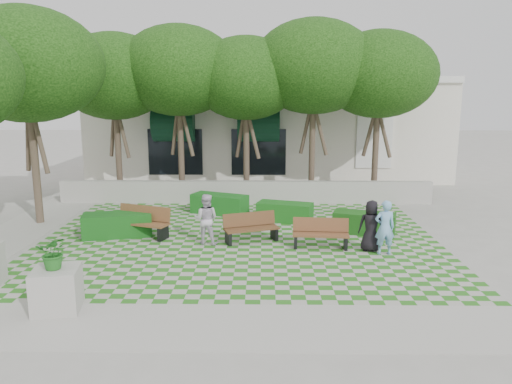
{
  "coord_description": "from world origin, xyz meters",
  "views": [
    {
      "loc": [
        0.72,
        -13.6,
        4.45
      ],
      "look_at": [
        0.5,
        1.5,
        1.4
      ],
      "focal_mm": 35.0,
      "sensor_mm": 36.0,
      "label": 1
    }
  ],
  "objects_px": {
    "bench_mid": "(251,228)",
    "hedge_east": "(364,223)",
    "hedge_west": "(118,225)",
    "person_white": "(206,219)",
    "hedge_midright": "(285,212)",
    "person_dark": "(371,226)",
    "hedge_midleft": "(220,204)",
    "person_blue": "(385,228)",
    "bench_east": "(321,234)",
    "planter_front": "(56,280)",
    "bench_west": "(142,222)"
  },
  "relations": [
    {
      "from": "hedge_west",
      "to": "planter_front",
      "type": "relative_size",
      "value": 1.3
    },
    {
      "from": "hedge_midleft",
      "to": "person_blue",
      "type": "bearing_deg",
      "value": -43.0
    },
    {
      "from": "hedge_midright",
      "to": "person_blue",
      "type": "relative_size",
      "value": 1.23
    },
    {
      "from": "person_dark",
      "to": "bench_mid",
      "type": "bearing_deg",
      "value": -2.36
    },
    {
      "from": "hedge_midright",
      "to": "person_white",
      "type": "bearing_deg",
      "value": -132.63
    },
    {
      "from": "person_dark",
      "to": "hedge_midright",
      "type": "bearing_deg",
      "value": -43.24
    },
    {
      "from": "hedge_east",
      "to": "planter_front",
      "type": "bearing_deg",
      "value": -141.95
    },
    {
      "from": "hedge_midright",
      "to": "hedge_midleft",
      "type": "height_order",
      "value": "hedge_midleft"
    },
    {
      "from": "hedge_midleft",
      "to": "bench_west",
      "type": "bearing_deg",
      "value": -125.6
    },
    {
      "from": "hedge_midright",
      "to": "person_blue",
      "type": "height_order",
      "value": "person_blue"
    },
    {
      "from": "hedge_midleft",
      "to": "person_blue",
      "type": "distance_m",
      "value": 6.81
    },
    {
      "from": "bench_west",
      "to": "hedge_west",
      "type": "height_order",
      "value": "bench_west"
    },
    {
      "from": "person_dark",
      "to": "hedge_midleft",
      "type": "bearing_deg",
      "value": -31.19
    },
    {
      "from": "bench_west",
      "to": "hedge_east",
      "type": "bearing_deg",
      "value": 25.02
    },
    {
      "from": "bench_east",
      "to": "hedge_midright",
      "type": "height_order",
      "value": "bench_east"
    },
    {
      "from": "hedge_midright",
      "to": "hedge_midleft",
      "type": "bearing_deg",
      "value": 155.71
    },
    {
      "from": "person_blue",
      "to": "bench_mid",
      "type": "bearing_deg",
      "value": -20.79
    },
    {
      "from": "bench_mid",
      "to": "person_white",
      "type": "xyz_separation_m",
      "value": [
        -1.32,
        -0.25,
        0.34
      ]
    },
    {
      "from": "bench_mid",
      "to": "hedge_midright",
      "type": "relative_size",
      "value": 0.92
    },
    {
      "from": "hedge_midleft",
      "to": "hedge_west",
      "type": "distance_m",
      "value": 4.18
    },
    {
      "from": "hedge_midright",
      "to": "planter_front",
      "type": "xyz_separation_m",
      "value": [
        -5.01,
        -7.3,
        0.32
      ]
    },
    {
      "from": "bench_mid",
      "to": "hedge_midright",
      "type": "bearing_deg",
      "value": 44.61
    },
    {
      "from": "person_blue",
      "to": "person_white",
      "type": "distance_m",
      "value": 5.13
    },
    {
      "from": "hedge_west",
      "to": "person_white",
      "type": "relative_size",
      "value": 1.38
    },
    {
      "from": "bench_west",
      "to": "person_blue",
      "type": "height_order",
      "value": "person_blue"
    },
    {
      "from": "bench_east",
      "to": "person_dark",
      "type": "distance_m",
      "value": 1.45
    },
    {
      "from": "bench_east",
      "to": "person_dark",
      "type": "xyz_separation_m",
      "value": [
        1.38,
        -0.29,
        0.32
      ]
    },
    {
      "from": "bench_east",
      "to": "bench_mid",
      "type": "height_order",
      "value": "bench_mid"
    },
    {
      "from": "hedge_midright",
      "to": "person_blue",
      "type": "xyz_separation_m",
      "value": [
        2.6,
        -3.57,
        0.44
      ]
    },
    {
      "from": "bench_west",
      "to": "hedge_midleft",
      "type": "bearing_deg",
      "value": 75.35
    },
    {
      "from": "planter_front",
      "to": "person_dark",
      "type": "relative_size",
      "value": 1.09
    },
    {
      "from": "hedge_midright",
      "to": "person_dark",
      "type": "distance_m",
      "value": 4.01
    },
    {
      "from": "bench_west",
      "to": "hedge_midright",
      "type": "height_order",
      "value": "bench_west"
    },
    {
      "from": "bench_mid",
      "to": "hedge_east",
      "type": "height_order",
      "value": "bench_mid"
    },
    {
      "from": "hedge_midright",
      "to": "hedge_west",
      "type": "relative_size",
      "value": 0.9
    },
    {
      "from": "bench_west",
      "to": "planter_front",
      "type": "xyz_separation_m",
      "value": [
        -0.47,
        -5.35,
        0.19
      ]
    },
    {
      "from": "planter_front",
      "to": "person_dark",
      "type": "distance_m",
      "value": 8.33
    },
    {
      "from": "hedge_west",
      "to": "person_white",
      "type": "bearing_deg",
      "value": -14.79
    },
    {
      "from": "planter_front",
      "to": "person_white",
      "type": "height_order",
      "value": "planter_front"
    },
    {
      "from": "person_white",
      "to": "hedge_east",
      "type": "bearing_deg",
      "value": -157.61
    },
    {
      "from": "bench_west",
      "to": "planter_front",
      "type": "bearing_deg",
      "value": -74.04
    },
    {
      "from": "bench_mid",
      "to": "hedge_west",
      "type": "xyz_separation_m",
      "value": [
        -4.18,
        0.5,
        -0.05
      ]
    },
    {
      "from": "hedge_east",
      "to": "planter_front",
      "type": "distance_m",
      "value": 9.49
    },
    {
      "from": "hedge_midright",
      "to": "person_dark",
      "type": "height_order",
      "value": "person_dark"
    },
    {
      "from": "bench_east",
      "to": "hedge_west",
      "type": "height_order",
      "value": "bench_east"
    },
    {
      "from": "bench_mid",
      "to": "person_white",
      "type": "height_order",
      "value": "person_white"
    },
    {
      "from": "hedge_west",
      "to": "person_dark",
      "type": "xyz_separation_m",
      "value": [
        7.6,
        -1.36,
        0.37
      ]
    },
    {
      "from": "bench_mid",
      "to": "hedge_east",
      "type": "xyz_separation_m",
      "value": [
        3.59,
        0.96,
        -0.08
      ]
    },
    {
      "from": "person_white",
      "to": "hedge_midleft",
      "type": "bearing_deg",
      "value": -82.59
    },
    {
      "from": "hedge_east",
      "to": "hedge_midleft",
      "type": "bearing_deg",
      "value": 152.44
    }
  ]
}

